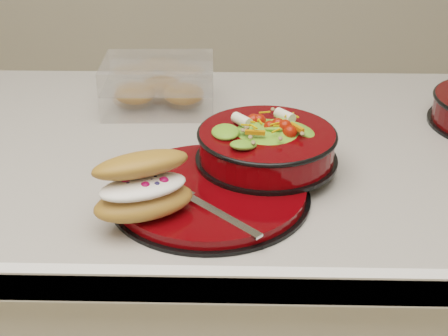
{
  "coord_description": "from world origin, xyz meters",
  "views": [
    {
      "loc": [
        -0.02,
        -0.97,
        1.37
      ],
      "look_at": [
        -0.04,
        -0.16,
        0.94
      ],
      "focal_mm": 50.0,
      "sensor_mm": 36.0,
      "label": 1
    }
  ],
  "objects_px": {
    "dinner_plate": "(211,192)",
    "salad_bowl": "(267,140)",
    "croissant": "(144,186)",
    "fork": "(208,208)",
    "pastry_box": "(159,86)"
  },
  "relations": [
    {
      "from": "pastry_box",
      "to": "dinner_plate",
      "type": "bearing_deg",
      "value": -73.81
    },
    {
      "from": "dinner_plate",
      "to": "salad_bowl",
      "type": "relative_size",
      "value": 1.32
    },
    {
      "from": "dinner_plate",
      "to": "pastry_box",
      "type": "bearing_deg",
      "value": 108.27
    },
    {
      "from": "dinner_plate",
      "to": "fork",
      "type": "height_order",
      "value": "fork"
    },
    {
      "from": "croissant",
      "to": "fork",
      "type": "xyz_separation_m",
      "value": [
        0.09,
        0.01,
        -0.04
      ]
    },
    {
      "from": "dinner_plate",
      "to": "pastry_box",
      "type": "height_order",
      "value": "pastry_box"
    },
    {
      "from": "salad_bowl",
      "to": "croissant",
      "type": "xyz_separation_m",
      "value": [
        -0.17,
        -0.16,
        0.01
      ]
    },
    {
      "from": "dinner_plate",
      "to": "fork",
      "type": "relative_size",
      "value": 2.09
    },
    {
      "from": "salad_bowl",
      "to": "pastry_box",
      "type": "xyz_separation_m",
      "value": [
        -0.2,
        0.26,
        -0.01
      ]
    },
    {
      "from": "fork",
      "to": "pastry_box",
      "type": "xyz_separation_m",
      "value": [
        -0.11,
        0.41,
        0.02
      ]
    },
    {
      "from": "salad_bowl",
      "to": "dinner_plate",
      "type": "bearing_deg",
      "value": -134.52
    },
    {
      "from": "salad_bowl",
      "to": "pastry_box",
      "type": "distance_m",
      "value": 0.33
    },
    {
      "from": "dinner_plate",
      "to": "salad_bowl",
      "type": "xyz_separation_m",
      "value": [
        0.08,
        0.09,
        0.04
      ]
    },
    {
      "from": "fork",
      "to": "pastry_box",
      "type": "bearing_deg",
      "value": 60.41
    },
    {
      "from": "dinner_plate",
      "to": "croissant",
      "type": "height_order",
      "value": "croissant"
    }
  ]
}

